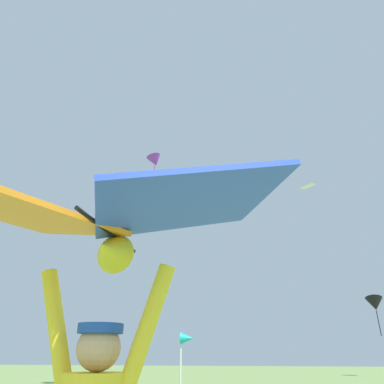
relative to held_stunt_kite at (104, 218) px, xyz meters
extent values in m
sphere|color=tan|center=(0.00, 0.10, -0.69)|extent=(0.23, 0.23, 0.23)
cylinder|color=#1E47AD|center=(0.00, 0.10, -0.60)|extent=(0.24, 0.24, 0.05)
cylinder|color=yellow|center=(0.27, 0.10, -0.57)|extent=(0.28, 0.09, 0.62)
cylinder|color=yellow|center=(-0.27, 0.10, -0.57)|extent=(0.28, 0.09, 0.62)
cylinder|color=black|center=(0.00, 0.10, -0.06)|extent=(0.03, 0.83, 0.02)
cube|color=blue|center=(0.49, -0.03, 0.04)|extent=(1.23, 1.16, 0.23)
cube|color=orange|center=(-0.49, -0.02, 0.04)|extent=(1.23, 1.16, 0.23)
cone|color=yellow|center=(0.00, 0.10, -0.16)|extent=(0.24, 0.20, 0.24)
pyramid|color=white|center=(3.54, 15.68, 7.26)|extent=(0.79, 0.78, 0.28)
cone|color=black|center=(9.58, 30.39, 3.06)|extent=(1.86, 2.01, 1.48)
cylinder|color=black|center=(9.58, 30.39, 1.60)|extent=(0.06, 0.06, 1.89)
cube|color=#DB2393|center=(-7.77, 16.10, 7.63)|extent=(1.15, 1.10, 1.27)
cone|color=purple|center=(-8.46, 27.05, 16.37)|extent=(2.04, 1.98, 1.59)
cylinder|color=#602387|center=(-8.46, 27.05, 14.88)|extent=(0.06, 0.06, 1.95)
cylinder|color=silver|center=(-0.96, 6.31, -1.23)|extent=(0.04, 0.04, 1.92)
cone|color=#19B2AD|center=(-0.82, 6.31, -0.39)|extent=(0.28, 0.24, 0.24)
camera|label=1|loc=(0.87, -1.81, -0.73)|focal=33.49mm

